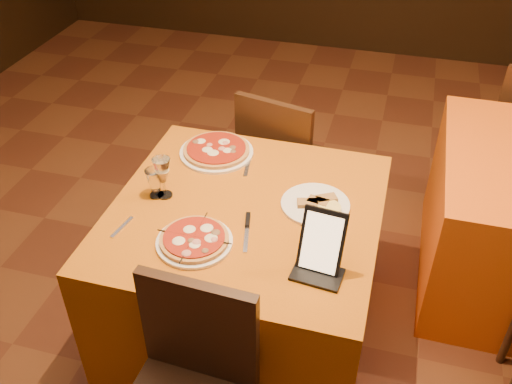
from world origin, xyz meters
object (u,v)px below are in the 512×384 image
(main_table, at_px, (247,273))
(pizza_far, at_px, (216,151))
(chair_main_far, at_px, (288,161))
(pizza_near, at_px, (194,240))
(wine_glass, at_px, (163,177))
(water_glass, at_px, (155,183))
(tablet, at_px, (322,242))

(main_table, height_order, pizza_far, pizza_far)
(chair_main_far, relative_size, pizza_near, 3.09)
(main_table, xyz_separation_m, wine_glass, (-0.35, -0.01, 0.47))
(chair_main_far, bearing_deg, water_glass, 78.56)
(pizza_near, bearing_deg, main_table, 63.48)
(chair_main_far, height_order, pizza_far, chair_main_far)
(pizza_near, distance_m, pizza_far, 0.63)
(main_table, distance_m, chair_main_far, 0.83)
(chair_main_far, distance_m, water_glass, 0.99)
(pizza_far, relative_size, wine_glass, 1.82)
(wine_glass, relative_size, tablet, 0.78)
(chair_main_far, relative_size, water_glass, 7.00)
(main_table, distance_m, pizza_near, 0.48)
(main_table, xyz_separation_m, water_glass, (-0.39, -0.02, 0.44))
(pizza_near, height_order, pizza_far, same)
(pizza_far, relative_size, water_glass, 2.66)
(main_table, relative_size, tablet, 4.51)
(tablet, bearing_deg, chair_main_far, 114.29)
(pizza_near, bearing_deg, chair_main_far, 83.22)
(wine_glass, distance_m, water_glass, 0.05)
(main_table, relative_size, wine_glass, 5.79)
(chair_main_far, relative_size, tablet, 3.73)
(chair_main_far, height_order, pizza_near, chair_main_far)
(pizza_far, height_order, wine_glass, wine_glass)
(wine_glass, bearing_deg, tablet, -18.92)
(wine_glass, height_order, water_glass, wine_glass)
(water_glass, bearing_deg, main_table, 2.49)
(water_glass, xyz_separation_m, tablet, (0.74, -0.23, 0.06))
(chair_main_far, xyz_separation_m, pizza_near, (-0.13, -1.08, 0.31))
(water_glass, bearing_deg, chair_main_far, 65.14)
(chair_main_far, bearing_deg, main_table, 103.41)
(pizza_near, relative_size, wine_glass, 1.55)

